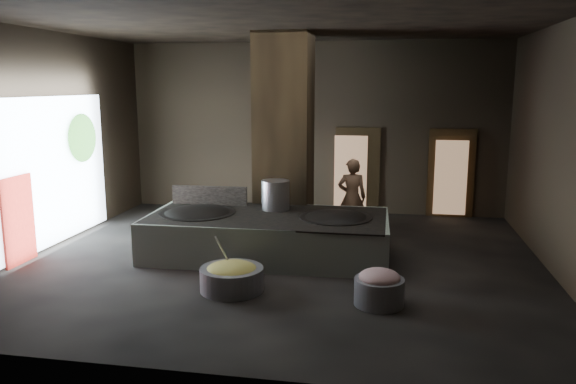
% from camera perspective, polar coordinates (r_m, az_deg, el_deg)
% --- Properties ---
extents(floor, '(10.00, 9.00, 0.10)m').
position_cam_1_polar(floor, '(11.12, -0.70, -7.16)').
color(floor, black).
rests_on(floor, ground).
extents(ceiling, '(10.00, 9.00, 0.10)m').
position_cam_1_polar(ceiling, '(10.64, -0.76, 17.12)').
color(ceiling, black).
rests_on(ceiling, back_wall).
extents(back_wall, '(10.00, 0.10, 4.50)m').
position_cam_1_polar(back_wall, '(15.11, 2.61, 6.52)').
color(back_wall, black).
rests_on(back_wall, ground).
extents(front_wall, '(10.00, 0.10, 4.50)m').
position_cam_1_polar(front_wall, '(6.28, -8.73, 0.30)').
color(front_wall, black).
rests_on(front_wall, ground).
extents(left_wall, '(0.10, 9.00, 4.50)m').
position_cam_1_polar(left_wall, '(12.62, -23.94, 4.75)').
color(left_wall, black).
rests_on(left_wall, ground).
extents(right_wall, '(0.10, 9.00, 4.50)m').
position_cam_1_polar(right_wall, '(10.87, 26.47, 3.71)').
color(right_wall, black).
rests_on(right_wall, ground).
extents(pillar, '(1.20, 1.20, 4.50)m').
position_cam_1_polar(pillar, '(12.55, -0.40, 5.65)').
color(pillar, black).
rests_on(pillar, ground).
extents(hearth_platform, '(4.82, 2.41, 0.83)m').
position_cam_1_polar(hearth_platform, '(11.29, -2.07, -4.42)').
color(hearth_platform, beige).
rests_on(hearth_platform, ground).
extents(platform_cap, '(4.65, 2.23, 0.03)m').
position_cam_1_polar(platform_cap, '(11.20, -2.09, -2.44)').
color(platform_cap, black).
rests_on(platform_cap, hearth_platform).
extents(wok_left, '(1.50, 1.50, 0.41)m').
position_cam_1_polar(wok_left, '(11.56, -9.18, -2.48)').
color(wok_left, black).
rests_on(wok_left, hearth_platform).
extents(wok_left_rim, '(1.53, 1.53, 0.05)m').
position_cam_1_polar(wok_left_rim, '(11.54, -9.19, -2.14)').
color(wok_left_rim, black).
rests_on(wok_left_rim, hearth_platform).
extents(wok_right, '(1.40, 1.40, 0.39)m').
position_cam_1_polar(wok_right, '(11.05, 4.83, -2.99)').
color(wok_right, black).
rests_on(wok_right, hearth_platform).
extents(wok_right_rim, '(1.43, 1.43, 0.05)m').
position_cam_1_polar(wok_right_rim, '(11.04, 4.84, -2.64)').
color(wok_right_rim, black).
rests_on(wok_right_rim, hearth_platform).
extents(stock_pot, '(0.58, 0.58, 0.62)m').
position_cam_1_polar(stock_pot, '(11.65, -1.28, -0.33)').
color(stock_pot, '#AEB0B6').
rests_on(stock_pot, hearth_platform).
extents(splash_guard, '(1.66, 0.11, 0.41)m').
position_cam_1_polar(splash_guard, '(12.24, -7.98, -0.36)').
color(splash_guard, black).
rests_on(splash_guard, hearth_platform).
extents(cook, '(0.68, 0.48, 1.76)m').
position_cam_1_polar(cook, '(12.76, 6.51, -0.54)').
color(cook, '#986B4D').
rests_on(cook, ground).
extents(veg_basin, '(1.24, 1.24, 0.39)m').
position_cam_1_polar(veg_basin, '(9.52, -5.73, -8.78)').
color(veg_basin, slate).
rests_on(veg_basin, ground).
extents(veg_fill, '(0.87, 0.87, 0.27)m').
position_cam_1_polar(veg_fill, '(9.47, -5.75, -7.90)').
color(veg_fill, '#88A952').
rests_on(veg_fill, veg_basin).
extents(ladle, '(0.27, 0.36, 0.75)m').
position_cam_1_polar(ladle, '(9.59, -6.39, -6.43)').
color(ladle, '#AEB0B6').
rests_on(ladle, veg_basin).
extents(meat_basin, '(0.82, 0.82, 0.43)m').
position_cam_1_polar(meat_basin, '(8.99, 9.23, -9.96)').
color(meat_basin, slate).
rests_on(meat_basin, ground).
extents(meat_fill, '(0.64, 0.64, 0.25)m').
position_cam_1_polar(meat_fill, '(8.91, 9.28, -8.54)').
color(meat_fill, '#AD6871').
rests_on(meat_fill, meat_basin).
extents(doorway_near, '(1.18, 0.08, 2.38)m').
position_cam_1_polar(doorway_near, '(15.03, 7.06, 2.01)').
color(doorway_near, black).
rests_on(doorway_near, ground).
extents(doorway_near_glow, '(0.87, 0.04, 2.05)m').
position_cam_1_polar(doorway_near_glow, '(15.01, 6.37, 1.82)').
color(doorway_near_glow, '#8C6647').
rests_on(doorway_near_glow, ground).
extents(doorway_far, '(1.18, 0.08, 2.38)m').
position_cam_1_polar(doorway_far, '(15.08, 16.20, 1.69)').
color(doorway_far, black).
rests_on(doorway_far, ground).
extents(doorway_far_glow, '(0.81, 0.04, 1.92)m').
position_cam_1_polar(doorway_far_glow, '(14.92, 16.19, 1.40)').
color(doorway_far_glow, '#8C6647').
rests_on(doorway_far_glow, ground).
extents(left_opening, '(0.04, 4.20, 3.10)m').
position_cam_1_polar(left_opening, '(12.80, -22.85, 1.97)').
color(left_opening, white).
rests_on(left_opening, ground).
extents(pavilion_sliver, '(0.05, 0.90, 1.70)m').
position_cam_1_polar(pavilion_sliver, '(11.84, -25.71, -2.61)').
color(pavilion_sliver, maroon).
rests_on(pavilion_sliver, ground).
extents(tree_silhouette, '(0.28, 1.10, 1.10)m').
position_cam_1_polar(tree_silhouette, '(13.61, -20.17, 5.18)').
color(tree_silhouette, '#194714').
rests_on(tree_silhouette, left_opening).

